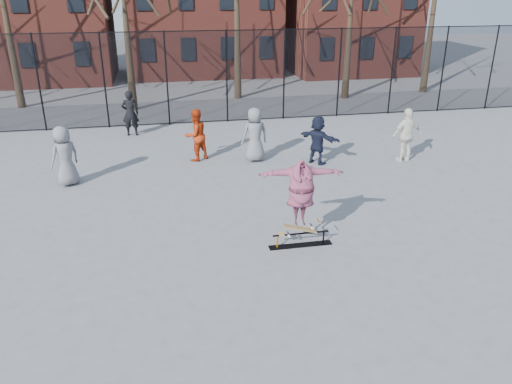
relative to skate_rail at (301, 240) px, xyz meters
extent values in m
plane|color=slate|center=(-1.25, -1.12, -0.13)|extent=(100.00, 100.00, 0.00)
cube|color=black|center=(0.00, 0.00, -0.13)|extent=(1.54, 0.24, 0.01)
cylinder|color=#CC760C|center=(-0.57, 0.00, 0.03)|extent=(0.04, 0.04, 0.32)
cylinder|color=black|center=(0.57, 0.00, 0.03)|extent=(0.04, 0.04, 0.32)
cylinder|color=black|center=(0.00, 0.00, 0.18)|extent=(1.36, 0.04, 0.04)
imported|color=#5D3688|center=(-0.03, 0.00, 1.11)|extent=(1.99, 0.70, 1.59)
imported|color=slate|center=(-6.00, 5.17, 0.80)|extent=(1.08, 1.04, 1.87)
imported|color=black|center=(-4.24, 10.44, 0.79)|extent=(0.69, 0.47, 1.85)
imported|color=#A72D0E|center=(-1.89, 6.78, 0.78)|extent=(1.12, 1.06, 1.82)
imported|color=silver|center=(5.28, 5.25, 0.81)|extent=(1.14, 0.57, 1.88)
imported|color=black|center=(2.18, 5.61, 0.70)|extent=(1.38, 1.51, 1.67)
imported|color=slate|center=(0.11, 6.28, 0.82)|extent=(1.01, 0.74, 1.90)
cylinder|color=black|center=(-7.85, 11.88, 1.87)|extent=(0.07, 0.07, 4.00)
cylinder|color=black|center=(-5.25, 11.88, 1.87)|extent=(0.07, 0.07, 4.00)
cylinder|color=black|center=(-2.65, 11.88, 1.87)|extent=(0.07, 0.07, 4.00)
cylinder|color=black|center=(-0.05, 11.88, 1.87)|extent=(0.07, 0.07, 4.00)
cylinder|color=black|center=(2.55, 11.88, 1.87)|extent=(0.07, 0.07, 4.00)
cylinder|color=black|center=(5.15, 11.88, 1.87)|extent=(0.07, 0.07, 4.00)
cylinder|color=black|center=(7.75, 11.88, 1.87)|extent=(0.07, 0.07, 4.00)
cylinder|color=black|center=(10.35, 11.88, 1.87)|extent=(0.07, 0.07, 4.00)
cylinder|color=black|center=(12.95, 11.88, 1.87)|extent=(0.07, 0.07, 4.00)
cube|color=black|center=(-1.25, 11.88, 1.87)|extent=(34.00, 0.01, 4.00)
cylinder|color=black|center=(-1.25, 11.88, 3.83)|extent=(34.00, 0.04, 0.04)
cone|color=black|center=(-9.75, 16.68, 2.18)|extent=(0.40, 0.40, 4.62)
cone|color=black|center=(-4.25, 15.38, 2.18)|extent=(0.40, 0.40, 4.62)
cone|color=black|center=(1.25, 16.68, 2.18)|extent=(0.40, 0.40, 4.62)
cone|color=black|center=(6.75, 15.38, 2.18)|extent=(0.40, 0.40, 4.62)
cone|color=black|center=(12.25, 16.68, 2.18)|extent=(0.40, 0.40, 4.62)
camera|label=1|loc=(-3.08, -10.10, 5.64)|focal=35.00mm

